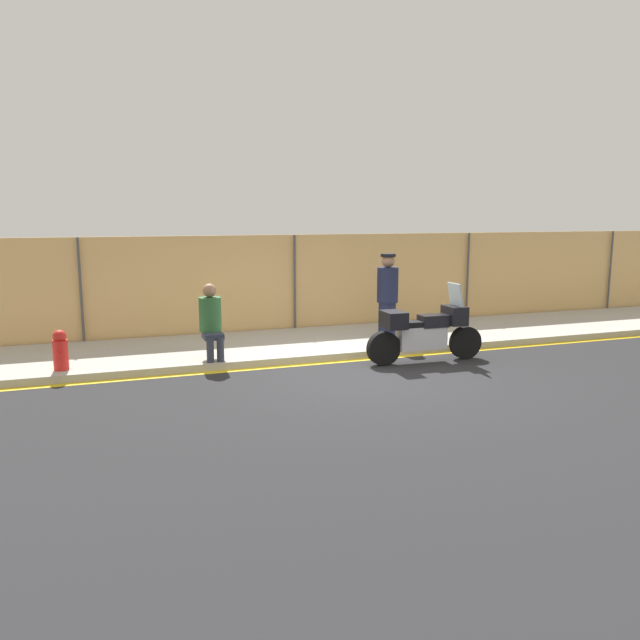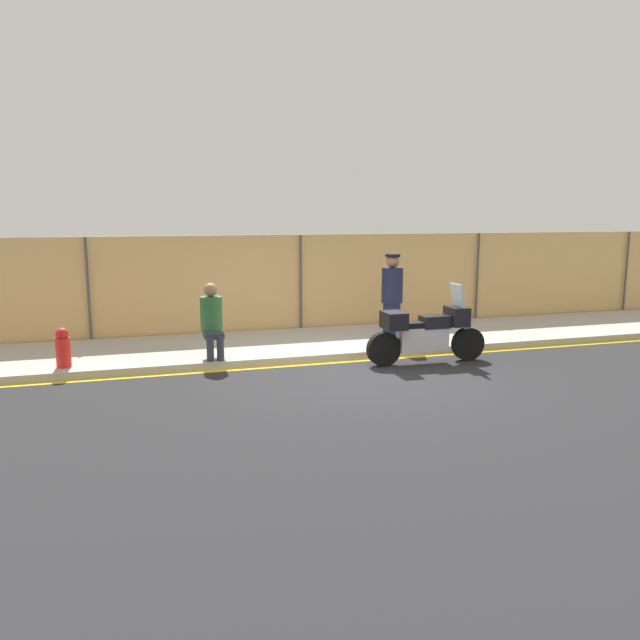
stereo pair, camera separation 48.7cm
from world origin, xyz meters
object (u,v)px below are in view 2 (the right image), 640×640
at_px(officer_standing, 392,295).
at_px(fire_hydrant, 63,348).
at_px(motorcycle, 426,332).
at_px(person_seated_on_curb, 212,317).

height_order(officer_standing, fire_hydrant, officer_standing).
relative_size(motorcycle, person_seated_on_curb, 1.71).
bearing_deg(person_seated_on_curb, fire_hydrant, -178.70).
xyz_separation_m(person_seated_on_curb, fire_hydrant, (-2.48, -0.06, -0.40)).
height_order(person_seated_on_curb, fire_hydrant, person_seated_on_curb).
distance_m(person_seated_on_curb, fire_hydrant, 2.51).
distance_m(motorcycle, fire_hydrant, 6.22).
bearing_deg(motorcycle, fire_hydrant, 171.84).
bearing_deg(person_seated_on_curb, officer_standing, 11.01).
bearing_deg(motorcycle, person_seated_on_curb, 164.85).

